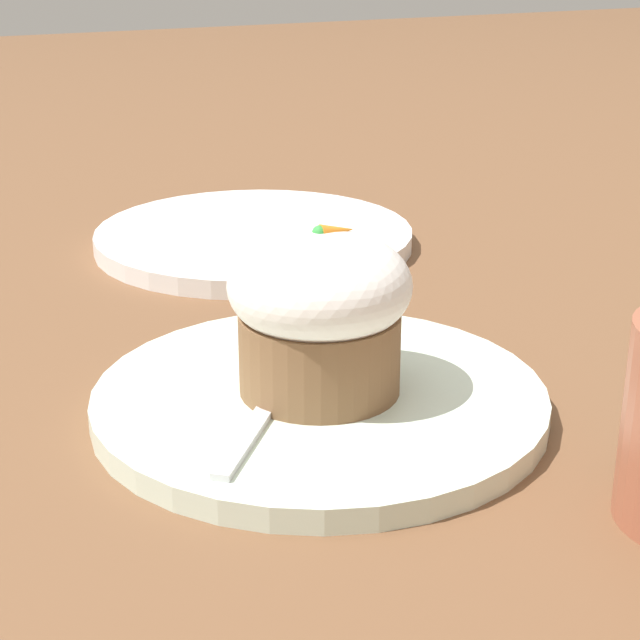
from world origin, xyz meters
name	(u,v)px	position (x,y,z in m)	size (l,w,h in m)	color
ground_plane	(320,412)	(0.00, 0.00, 0.00)	(4.00, 4.00, 0.00)	brown
dessert_plate	(320,401)	(0.00, 0.00, 0.01)	(0.26, 0.26, 0.01)	silver
carrot_cake	(320,310)	(0.00, 0.00, 0.06)	(0.10, 0.10, 0.10)	brown
spoon	(270,402)	(-0.03, -0.01, 0.02)	(0.09, 0.11, 0.01)	silver
side_plate	(254,238)	(0.08, 0.32, 0.01)	(0.27, 0.27, 0.02)	white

